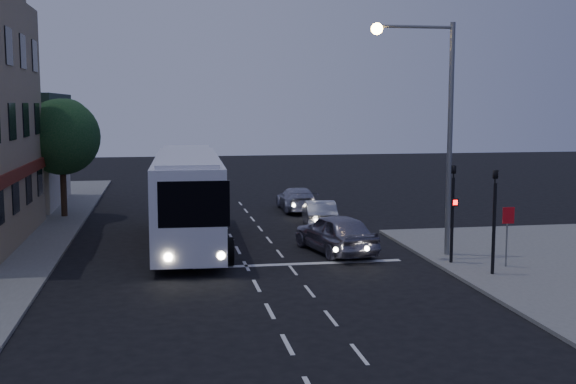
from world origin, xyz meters
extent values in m
plane|color=black|center=(0.00, 0.00, 0.00)|extent=(120.00, 120.00, 0.00)
cube|color=silver|center=(0.00, -7.00, 0.01)|extent=(0.12, 1.60, 0.01)
cube|color=silver|center=(0.00, -4.00, 0.01)|extent=(0.12, 1.60, 0.01)
cube|color=silver|center=(0.00, -1.00, 0.01)|extent=(0.12, 1.60, 0.01)
cube|color=silver|center=(0.00, 2.00, 0.01)|extent=(0.12, 1.60, 0.01)
cube|color=silver|center=(0.00, 5.00, 0.01)|extent=(0.12, 1.60, 0.01)
cube|color=silver|center=(0.00, 8.00, 0.01)|extent=(0.12, 1.60, 0.01)
cube|color=silver|center=(0.00, 11.00, 0.01)|extent=(0.12, 1.60, 0.01)
cube|color=silver|center=(0.00, 14.00, 0.01)|extent=(0.12, 1.60, 0.01)
cube|color=silver|center=(0.00, 17.00, 0.01)|extent=(0.12, 1.60, 0.01)
cube|color=silver|center=(1.60, -8.00, 0.01)|extent=(0.10, 1.50, 0.01)
cube|color=silver|center=(1.60, -5.00, 0.01)|extent=(0.10, 1.50, 0.01)
cube|color=silver|center=(1.60, -2.00, 0.01)|extent=(0.10, 1.50, 0.01)
cube|color=silver|center=(1.60, 1.00, 0.01)|extent=(0.10, 1.50, 0.01)
cube|color=silver|center=(1.60, 4.00, 0.01)|extent=(0.10, 1.50, 0.01)
cube|color=silver|center=(1.60, 7.00, 0.01)|extent=(0.10, 1.50, 0.01)
cube|color=silver|center=(1.60, 10.00, 0.01)|extent=(0.10, 1.50, 0.01)
cube|color=silver|center=(1.60, 13.00, 0.01)|extent=(0.10, 1.50, 0.01)
cube|color=silver|center=(1.60, 16.00, 0.01)|extent=(0.10, 1.50, 0.01)
cube|color=silver|center=(1.60, 19.00, 0.01)|extent=(0.10, 1.50, 0.01)
cube|color=silver|center=(2.00, 2.00, 0.01)|extent=(8.00, 0.35, 0.01)
cube|color=white|center=(-1.98, 6.71, 2.08)|extent=(3.06, 12.89, 3.42)
cube|color=white|center=(-1.98, 6.71, 3.84)|extent=(2.62, 12.45, 0.19)
cube|color=black|center=(-1.98, 0.35, 2.62)|extent=(2.46, 0.20, 1.60)
cube|color=black|center=(-0.63, 7.24, 2.78)|extent=(0.37, 10.67, 0.96)
cube|color=black|center=(-3.32, 7.24, 2.78)|extent=(0.37, 10.67, 0.96)
cube|color=maroon|center=(-0.62, 7.77, 1.60)|extent=(0.21, 5.87, 1.49)
cube|color=maroon|center=(-3.33, 7.77, 1.60)|extent=(0.21, 5.87, 1.49)
cylinder|color=black|center=(-3.31, 2.22, 0.53)|extent=(0.41, 1.08, 1.07)
cylinder|color=black|center=(-0.64, 2.22, 0.53)|extent=(0.41, 1.08, 1.07)
cylinder|color=black|center=(-3.31, 9.37, 0.53)|extent=(0.41, 1.08, 1.07)
cylinder|color=black|center=(-0.64, 9.37, 0.53)|extent=(0.41, 1.08, 1.07)
cylinder|color=black|center=(-3.31, 11.19, 0.53)|extent=(0.41, 1.08, 1.07)
cylinder|color=black|center=(-0.64, 11.19, 0.53)|extent=(0.41, 1.08, 1.07)
cylinder|color=#FFF2CC|center=(-2.88, 0.28, 0.80)|extent=(0.28, 0.06, 0.28)
cylinder|color=#FFF2CC|center=(-1.07, 0.28, 0.80)|extent=(0.28, 0.06, 0.28)
imported|color=gray|center=(3.87, 3.80, 0.81)|extent=(2.90, 5.08, 1.63)
imported|color=#A3A6AC|center=(4.52, 9.86, 0.68)|extent=(1.90, 4.24, 1.35)
imported|color=#9A9BB0|center=(4.45, 15.53, 0.67)|extent=(1.92, 4.63, 1.34)
cylinder|color=black|center=(7.60, 0.80, 1.72)|extent=(0.12, 0.12, 3.20)
imported|color=black|center=(7.60, 0.80, 3.77)|extent=(0.15, 0.18, 0.90)
cube|color=black|center=(7.60, 0.62, 2.42)|extent=(0.25, 0.12, 0.30)
cube|color=#FF0C0C|center=(7.60, 0.55, 2.42)|extent=(0.16, 0.02, 0.18)
cylinder|color=black|center=(8.30, -1.20, 1.72)|extent=(0.12, 0.12, 3.20)
imported|color=black|center=(8.30, -1.20, 3.77)|extent=(0.18, 0.15, 0.90)
cylinder|color=slate|center=(9.30, -0.20, 1.12)|extent=(0.06, 0.06, 2.00)
cube|color=red|center=(9.30, -0.27, 2.02)|extent=(0.45, 0.03, 0.60)
cylinder|color=slate|center=(8.00, 2.20, 4.62)|extent=(0.20, 0.20, 9.00)
cylinder|color=slate|center=(6.50, 2.20, 8.92)|extent=(3.00, 0.12, 0.12)
sphere|color=#FFBF59|center=(5.00, 2.20, 8.82)|extent=(0.44, 0.44, 0.44)
cube|color=maroon|center=(-8.95, 8.00, 3.12)|extent=(0.15, 12.00, 0.50)
cube|color=black|center=(-8.98, 6.50, 2.32)|extent=(0.06, 1.30, 1.50)
cube|color=black|center=(-8.98, 9.50, 2.32)|extent=(0.06, 1.30, 1.50)
cube|color=black|center=(-8.98, 12.50, 2.32)|extent=(0.06, 1.30, 1.50)
cube|color=black|center=(-8.98, 6.50, 5.32)|extent=(0.06, 1.30, 1.50)
cube|color=black|center=(-8.98, 9.50, 5.32)|extent=(0.06, 1.30, 1.50)
cube|color=black|center=(-8.98, 12.50, 5.32)|extent=(0.06, 1.30, 1.50)
cube|color=black|center=(-8.98, 6.50, 8.32)|extent=(0.06, 1.30, 1.50)
cube|color=black|center=(-8.98, 9.50, 8.32)|extent=(0.06, 1.30, 1.50)
cube|color=black|center=(-8.98, 12.50, 8.32)|extent=(0.06, 1.30, 1.50)
cylinder|color=black|center=(-8.20, 15.00, 1.52)|extent=(0.32, 0.32, 2.80)
sphere|color=#0C3717|center=(-8.20, 15.00, 4.32)|extent=(4.00, 4.00, 4.00)
sphere|color=#32582E|center=(-8.00, 15.60, 5.02)|extent=(2.60, 2.60, 2.60)
sphere|color=#0C3717|center=(-8.50, 14.40, 4.72)|extent=(2.40, 2.40, 2.40)
camera|label=1|loc=(-3.00, -24.31, 6.03)|focal=45.00mm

